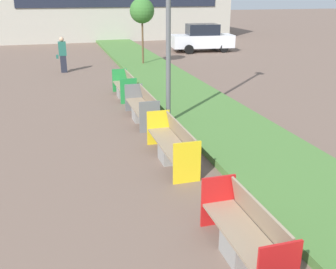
{
  "coord_description": "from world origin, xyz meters",
  "views": [
    {
      "loc": [
        -1.61,
        1.92,
        3.91
      ],
      "look_at": [
        0.9,
        10.67,
        0.6
      ],
      "focal_mm": 42.0,
      "sensor_mm": 36.0,
      "label": 1
    }
  ],
  "objects_px": {
    "parked_car_distant": "(202,38)",
    "bench_red_frame": "(245,237)",
    "bench_green_frame": "(125,88)",
    "bench_grey_frame": "(142,109)",
    "pedestrian_walking": "(63,54)",
    "bench_yellow_frame": "(173,146)",
    "sapling_tree_far": "(142,11)"
  },
  "relations": [
    {
      "from": "sapling_tree_far",
      "to": "bench_red_frame",
      "type": "bearing_deg",
      "value": -97.33
    },
    {
      "from": "bench_red_frame",
      "to": "pedestrian_walking",
      "type": "height_order",
      "value": "pedestrian_walking"
    },
    {
      "from": "bench_yellow_frame",
      "to": "parked_car_distant",
      "type": "bearing_deg",
      "value": 67.15
    },
    {
      "from": "bench_grey_frame",
      "to": "pedestrian_walking",
      "type": "relative_size",
      "value": 1.33
    },
    {
      "from": "bench_yellow_frame",
      "to": "bench_green_frame",
      "type": "distance_m",
      "value": 6.5
    },
    {
      "from": "bench_yellow_frame",
      "to": "pedestrian_walking",
      "type": "relative_size",
      "value": 1.37
    },
    {
      "from": "parked_car_distant",
      "to": "bench_red_frame",
      "type": "bearing_deg",
      "value": -102.89
    },
    {
      "from": "bench_red_frame",
      "to": "bench_yellow_frame",
      "type": "distance_m",
      "value": 3.89
    },
    {
      "from": "bench_yellow_frame",
      "to": "parked_car_distant",
      "type": "distance_m",
      "value": 19.03
    },
    {
      "from": "bench_grey_frame",
      "to": "pedestrian_walking",
      "type": "bearing_deg",
      "value": 103.39
    },
    {
      "from": "bench_green_frame",
      "to": "pedestrian_walking",
      "type": "distance_m",
      "value": 6.28
    },
    {
      "from": "bench_red_frame",
      "to": "bench_green_frame",
      "type": "bearing_deg",
      "value": 90.0
    },
    {
      "from": "parked_car_distant",
      "to": "bench_yellow_frame",
      "type": "bearing_deg",
      "value": -106.7
    },
    {
      "from": "bench_red_frame",
      "to": "sapling_tree_far",
      "type": "distance_m",
      "value": 17.15
    },
    {
      "from": "bench_green_frame",
      "to": "bench_yellow_frame",
      "type": "bearing_deg",
      "value": -89.95
    },
    {
      "from": "bench_grey_frame",
      "to": "sapling_tree_far",
      "type": "height_order",
      "value": "sapling_tree_far"
    },
    {
      "from": "bench_yellow_frame",
      "to": "bench_green_frame",
      "type": "relative_size",
      "value": 1.22
    },
    {
      "from": "bench_green_frame",
      "to": "parked_car_distant",
      "type": "xyz_separation_m",
      "value": [
        7.39,
        11.03,
        0.55
      ]
    },
    {
      "from": "bench_green_frame",
      "to": "pedestrian_walking",
      "type": "xyz_separation_m",
      "value": [
        -2.14,
        5.88,
        0.55
      ]
    },
    {
      "from": "bench_green_frame",
      "to": "pedestrian_walking",
      "type": "relative_size",
      "value": 1.12
    },
    {
      "from": "bench_yellow_frame",
      "to": "pedestrian_walking",
      "type": "bearing_deg",
      "value": 99.83
    },
    {
      "from": "pedestrian_walking",
      "to": "parked_car_distant",
      "type": "distance_m",
      "value": 10.84
    },
    {
      "from": "bench_yellow_frame",
      "to": "bench_grey_frame",
      "type": "distance_m",
      "value": 3.37
    },
    {
      "from": "pedestrian_walking",
      "to": "bench_red_frame",
      "type": "bearing_deg",
      "value": -82.51
    },
    {
      "from": "bench_grey_frame",
      "to": "bench_green_frame",
      "type": "xyz_separation_m",
      "value": [
        -0.0,
        3.13,
        -0.01
      ]
    },
    {
      "from": "bench_green_frame",
      "to": "sapling_tree_far",
      "type": "distance_m",
      "value": 7.25
    },
    {
      "from": "bench_yellow_frame",
      "to": "sapling_tree_far",
      "type": "distance_m",
      "value": 13.35
    },
    {
      "from": "bench_grey_frame",
      "to": "bench_yellow_frame",
      "type": "bearing_deg",
      "value": -89.99
    },
    {
      "from": "bench_yellow_frame",
      "to": "parked_car_distant",
      "type": "relative_size",
      "value": 0.56
    },
    {
      "from": "bench_yellow_frame",
      "to": "bench_grey_frame",
      "type": "height_order",
      "value": "same"
    },
    {
      "from": "bench_yellow_frame",
      "to": "bench_grey_frame",
      "type": "bearing_deg",
      "value": 90.01
    },
    {
      "from": "bench_yellow_frame",
      "to": "pedestrian_walking",
      "type": "height_order",
      "value": "pedestrian_walking"
    }
  ]
}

